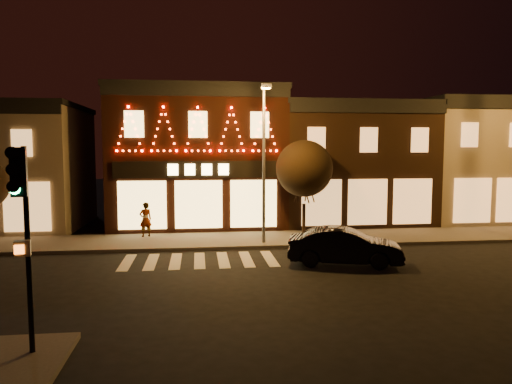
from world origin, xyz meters
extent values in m
plane|color=black|center=(0.00, 0.00, 0.00)|extent=(120.00, 120.00, 0.00)
cube|color=#47423D|center=(2.00, 8.00, 0.07)|extent=(44.00, 4.00, 0.15)
cube|color=black|center=(0.00, 14.00, 4.00)|extent=(10.00, 8.00, 8.00)
cube|color=black|center=(0.00, 14.00, 8.15)|extent=(10.20, 8.20, 0.30)
cube|color=black|center=(0.00, 9.95, 7.75)|extent=(10.00, 0.25, 0.50)
cube|color=black|center=(0.00, 9.90, 3.60)|extent=(9.00, 0.15, 0.90)
cube|color=#FFD87F|center=(0.00, 9.80, 3.60)|extent=(3.40, 0.08, 0.60)
cube|color=black|center=(9.50, 14.00, 3.60)|extent=(9.00, 8.00, 7.20)
cube|color=black|center=(9.50, 14.00, 7.35)|extent=(9.20, 8.20, 0.30)
cube|color=black|center=(9.50, 9.95, 6.95)|extent=(9.00, 0.25, 0.50)
cube|color=#7C6D58|center=(18.50, 14.00, 3.75)|extent=(9.00, 8.00, 7.50)
cube|color=black|center=(18.50, 14.00, 7.65)|extent=(9.20, 8.20, 0.30)
cylinder|color=black|center=(-3.80, -5.08, 2.47)|extent=(0.12, 0.12, 4.64)
cube|color=black|center=(-3.85, -5.29, 4.23)|extent=(0.38, 0.37, 1.06)
cylinder|color=#19FF72|center=(-3.89, -5.45, 3.88)|extent=(0.23, 0.11, 0.22)
cube|color=beige|center=(-3.85, -5.27, 2.57)|extent=(0.37, 0.29, 0.34)
cylinder|color=#59595E|center=(3.13, 6.81, 3.89)|extent=(0.15, 0.15, 7.49)
cylinder|color=#59595E|center=(3.07, 6.07, 7.55)|extent=(0.21, 1.50, 0.09)
cube|color=#59595E|center=(3.01, 5.32, 7.50)|extent=(0.49, 0.30, 0.17)
cube|color=orange|center=(3.01, 5.32, 7.40)|extent=(0.37, 0.21, 0.05)
cylinder|color=black|center=(5.55, 8.73, 0.97)|extent=(0.18, 0.18, 1.64)
sphere|color=black|center=(5.55, 8.73, 3.67)|extent=(3.00, 3.00, 3.00)
imported|color=black|center=(5.88, 2.58, 0.75)|extent=(4.82, 2.74, 1.50)
imported|color=gray|center=(-2.76, 9.12, 1.05)|extent=(0.77, 0.66, 1.79)
camera|label=1|loc=(-0.04, -16.10, 4.74)|focal=33.71mm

